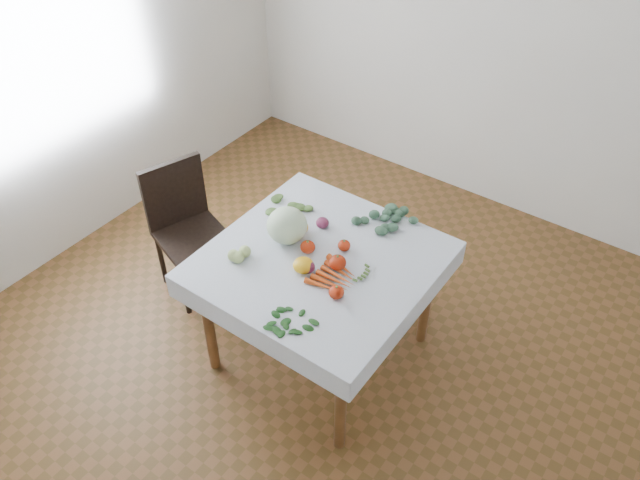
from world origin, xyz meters
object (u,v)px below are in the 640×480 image
object	(u,v)px
heirloom_back	(299,227)
chair	(185,220)
table	(320,273)
carrot_bunch	(335,277)
cabbage	(287,225)

from	to	relation	value
heirloom_back	chair	bearing A→B (deg)	-173.89
table	carrot_bunch	xyz separation A→B (m)	(0.15, -0.08, 0.12)
carrot_bunch	heirloom_back	bearing A→B (deg)	153.18
chair	heirloom_back	size ratio (longest dim) A/B	8.29
heirloom_back	carrot_bunch	world-z (taller)	heirloom_back
cabbage	table	bearing A→B (deg)	-5.31
chair	heirloom_back	distance (m)	0.88
cabbage	carrot_bunch	size ratio (longest dim) A/B	0.90
chair	cabbage	bearing A→B (deg)	0.53
cabbage	chair	bearing A→B (deg)	-179.47
chair	cabbage	xyz separation A→B (m)	(0.82, 0.01, 0.35)
table	cabbage	bearing A→B (deg)	174.69
table	cabbage	size ratio (longest dim) A/B	4.61
cabbage	heirloom_back	bearing A→B (deg)	80.53
carrot_bunch	cabbage	bearing A→B (deg)	164.70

